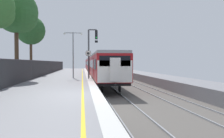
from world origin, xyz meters
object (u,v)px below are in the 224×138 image
at_px(platform_lamp_mid, 73,51).
at_px(background_tree_left, 18,13).
at_px(speed_limit_sign, 88,61).
at_px(signal_gantry, 91,48).
at_px(background_tree_right, 31,31).
at_px(commuter_train_at_platform, 94,65).

xyz_separation_m(platform_lamp_mid, background_tree_left, (-5.44, -1.16, 3.64)).
bearing_deg(background_tree_left, speed_limit_sign, -4.45).
bearing_deg(signal_gantry, background_tree_left, -168.52).
distance_m(signal_gantry, background_tree_left, 8.22).
bearing_deg(platform_lamp_mid, background_tree_right, 125.25).
relative_size(platform_lamp_mid, background_tree_left, 0.56).
height_order(signal_gantry, platform_lamp_mid, signal_gantry).
relative_size(speed_limit_sign, background_tree_left, 0.33).
distance_m(signal_gantry, background_tree_right, 12.28).
bearing_deg(commuter_train_at_platform, background_tree_right, -128.55).
relative_size(platform_lamp_mid, background_tree_right, 0.60).
relative_size(signal_gantry, background_tree_right, 0.65).
relative_size(background_tree_left, background_tree_right, 1.08).
bearing_deg(platform_lamp_mid, background_tree_left, -167.95).
bearing_deg(commuter_train_at_platform, signal_gantry, -94.08).
height_order(platform_lamp_mid, background_tree_right, background_tree_right).
distance_m(platform_lamp_mid, background_tree_right, 11.42).
distance_m(commuter_train_at_platform, background_tree_right, 16.43).
xyz_separation_m(signal_gantry, background_tree_right, (-8.28, 8.62, 2.84)).
height_order(signal_gantry, background_tree_right, background_tree_right).
relative_size(speed_limit_sign, platform_lamp_mid, 0.59).
bearing_deg(background_tree_right, speed_limit_sign, -53.40).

